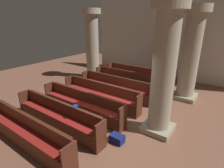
{
  "coord_description": "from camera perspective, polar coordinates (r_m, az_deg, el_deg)",
  "views": [
    {
      "loc": [
        3.37,
        -4.39,
        3.37
      ],
      "look_at": [
        -0.76,
        1.37,
        0.75
      ],
      "focal_mm": 28.63,
      "sensor_mm": 36.0,
      "label": 1
    }
  ],
  "objects": [
    {
      "name": "pew_row_5",
      "position": [
        6.03,
        -17.11,
        -9.43
      ],
      "size": [
        3.66,
        0.47,
        0.87
      ],
      "color": "#562819",
      "rests_on": "ground"
    },
    {
      "name": "pew_row_1",
      "position": [
        9.0,
        4.81,
        1.43
      ],
      "size": [
        3.66,
        0.46,
        0.87
      ],
      "color": "#562819",
      "rests_on": "ground"
    },
    {
      "name": "lectern",
      "position": [
        10.58,
        15.61,
        3.53
      ],
      "size": [
        0.48,
        0.45,
        1.08
      ],
      "color": "brown",
      "rests_on": "ground"
    },
    {
      "name": "pew_row_2",
      "position": [
        8.14,
        0.9,
        -0.55
      ],
      "size": [
        3.66,
        0.46,
        0.87
      ],
      "color": "#562819",
      "rests_on": "ground"
    },
    {
      "name": "pew_row_0",
      "position": [
        9.89,
        8.03,
        3.06
      ],
      "size": [
        3.66,
        0.47,
        0.87
      ],
      "color": "#562819",
      "rests_on": "ground"
    },
    {
      "name": "back_wall",
      "position": [
        11.05,
        18.19,
        13.5
      ],
      "size": [
        10.0,
        0.16,
        4.5
      ],
      "primitive_type": "cube",
      "color": "silver",
      "rests_on": "ground"
    },
    {
      "name": "pillar_far_side",
      "position": [
        10.52,
        -6.37,
        12.75
      ],
      "size": [
        1.07,
        1.07,
        3.88
      ],
      "color": "#9F967E",
      "rests_on": "ground"
    },
    {
      "name": "pew_row_4",
      "position": [
        6.63,
        -9.8,
        -5.92
      ],
      "size": [
        3.66,
        0.46,
        0.87
      ],
      "color": "#562819",
      "rests_on": "ground"
    },
    {
      "name": "pillar_aisle_rear",
      "position": [
        5.25,
        16.22,
        4.46
      ],
      "size": [
        0.97,
        0.97,
        3.88
      ],
      "color": "#9F967E",
      "rests_on": "ground"
    },
    {
      "name": "hymn_book",
      "position": [
        5.5,
        -11.87,
        -6.99
      ],
      "size": [
        0.15,
        0.2,
        0.04
      ],
      "primitive_type": "cube",
      "color": "navy",
      "rests_on": "pew_row_5"
    },
    {
      "name": "pillar_aisle_side",
      "position": [
        8.15,
        23.8,
        8.99
      ],
      "size": [
        1.07,
        1.07,
        3.88
      ],
      "color": "#9F967E",
      "rests_on": "ground"
    },
    {
      "name": "pew_row_6",
      "position": [
        5.56,
        -26.03,
        -13.42
      ],
      "size": [
        3.66,
        0.46,
        0.87
      ],
      "color": "#562819",
      "rests_on": "ground"
    },
    {
      "name": "ground_plane",
      "position": [
        6.48,
        -1.65,
        -11.07
      ],
      "size": [
        19.2,
        19.2,
        0.0
      ],
      "primitive_type": "plane",
      "color": "brown"
    },
    {
      "name": "pew_row_3",
      "position": [
        7.35,
        -3.89,
        -2.98
      ],
      "size": [
        3.66,
        0.46,
        0.87
      ],
      "color": "#562819",
      "rests_on": "ground"
    },
    {
      "name": "kneeler_box_navy",
      "position": [
        5.37,
        1.61,
        -17.04
      ],
      "size": [
        0.4,
        0.28,
        0.23
      ],
      "primitive_type": "cube",
      "color": "navy",
      "rests_on": "ground"
    }
  ]
}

